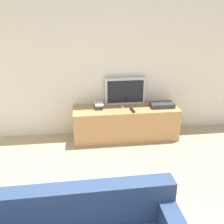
% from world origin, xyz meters
% --- Properties ---
extents(wall_back, '(9.00, 0.06, 2.60)m').
position_xyz_m(wall_back, '(0.00, 3.03, 1.30)').
color(wall_back, silver).
rests_on(wall_back, ground_plane).
extents(tv_stand, '(1.72, 0.52, 0.53)m').
position_xyz_m(tv_stand, '(0.34, 2.72, 0.27)').
color(tv_stand, tan).
rests_on(tv_stand, ground_plane).
extents(television, '(0.68, 0.09, 0.45)m').
position_xyz_m(television, '(0.36, 2.94, 0.76)').
color(television, silver).
rests_on(television, tv_stand).
extents(book_stack, '(0.14, 0.22, 0.09)m').
position_xyz_m(book_stack, '(-0.09, 2.77, 0.57)').
color(book_stack, '#23478E').
rests_on(book_stack, tv_stand).
extents(remote_on_stand, '(0.04, 0.14, 0.02)m').
position_xyz_m(remote_on_stand, '(0.29, 2.78, 0.54)').
color(remote_on_stand, '#B7B7B7').
rests_on(remote_on_stand, tv_stand).
extents(remote_secondary, '(0.06, 0.20, 0.02)m').
position_xyz_m(remote_secondary, '(0.42, 2.60, 0.54)').
color(remote_secondary, black).
rests_on(remote_secondary, tv_stand).
extents(set_top_box, '(0.38, 0.23, 0.07)m').
position_xyz_m(set_top_box, '(0.94, 2.71, 0.56)').
color(set_top_box, '#333338').
rests_on(set_top_box, tv_stand).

